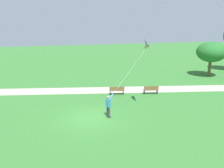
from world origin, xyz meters
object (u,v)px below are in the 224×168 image
object	(u,v)px
park_bench_near_walkway	(117,90)
tree_lakeside_far	(211,52)
flying_kite	(144,44)
park_bench_far_walkway	(151,89)
person_kite_flyer	(108,104)

from	to	relation	value
park_bench_near_walkway	tree_lakeside_far	distance (m)	15.41
park_bench_near_walkway	tree_lakeside_far	bearing A→B (deg)	107.26
flying_kite	tree_lakeside_far	world-z (taller)	flying_kite
park_bench_far_walkway	tree_lakeside_far	distance (m)	12.54
tree_lakeside_far	park_bench_far_walkway	bearing A→B (deg)	-64.70
person_kite_flyer	park_bench_far_walkway	xyz separation A→B (m)	(-4.57, 5.70, -0.54)
person_kite_flyer	park_bench_far_walkway	size ratio (longest dim) A/B	1.17
person_kite_flyer	flying_kite	bearing A→B (deg)	107.31
flying_kite	park_bench_near_walkway	distance (m)	6.61
park_bench_far_walkway	tree_lakeside_far	world-z (taller)	tree_lakeside_far
park_bench_far_walkway	park_bench_near_walkway	bearing A→B (deg)	-101.97
park_bench_far_walkway	tree_lakeside_far	xyz separation A→B (m)	(-5.22, 11.05, 2.81)
flying_kite	park_bench_far_walkway	size ratio (longest dim) A/B	2.66
flying_kite	tree_lakeside_far	xyz separation A→B (m)	(-8.80, 13.55, -2.13)
park_bench_near_walkway	park_bench_far_walkway	size ratio (longest dim) A/B	1.00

